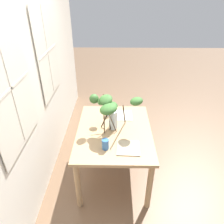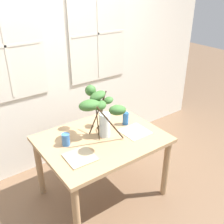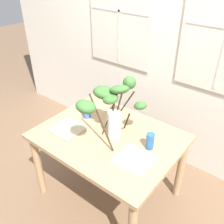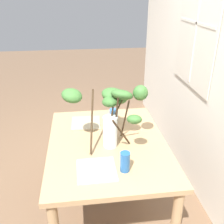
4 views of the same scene
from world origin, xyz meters
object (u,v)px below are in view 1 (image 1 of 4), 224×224
(dining_table, at_px, (114,136))
(drinking_glass_blue_right, at_px, (109,110))
(plate_square_right, at_px, (123,115))
(plate_square_left, at_px, (128,148))
(drinking_glass_blue_left, at_px, (105,144))
(vase_with_branches, at_px, (112,109))

(dining_table, relative_size, drinking_glass_blue_right, 8.51)
(plate_square_right, bearing_deg, drinking_glass_blue_right, 82.96)
(drinking_glass_blue_right, distance_m, plate_square_left, 0.76)
(dining_table, bearing_deg, drinking_glass_blue_right, 11.73)
(dining_table, relative_size, drinking_glass_blue_left, 9.90)
(vase_with_branches, height_order, plate_square_right, vase_with_branches)
(plate_square_right, bearing_deg, dining_table, 161.51)
(drinking_glass_blue_left, relative_size, drinking_glass_blue_right, 0.86)
(vase_with_branches, distance_m, plate_square_left, 0.51)
(dining_table, xyz_separation_m, plate_square_left, (-0.35, -0.16, 0.11))
(vase_with_branches, bearing_deg, plate_square_left, -150.79)
(plate_square_left, bearing_deg, vase_with_branches, 29.21)
(vase_with_branches, relative_size, plate_square_right, 2.52)
(drinking_glass_blue_left, bearing_deg, drinking_glass_blue_right, -1.58)
(vase_with_branches, xyz_separation_m, plate_square_left, (-0.35, -0.20, -0.31))
(plate_square_left, xyz_separation_m, plate_square_right, (0.69, 0.05, -0.00))
(drinking_glass_blue_left, distance_m, plate_square_left, 0.27)
(dining_table, distance_m, drinking_glass_blue_left, 0.40)
(dining_table, xyz_separation_m, plate_square_right, (0.35, -0.12, 0.11))
(drinking_glass_blue_right, bearing_deg, drinking_glass_blue_left, 178.42)
(vase_with_branches, bearing_deg, drinking_glass_blue_left, 170.00)
(vase_with_branches, distance_m, plate_square_right, 0.49)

